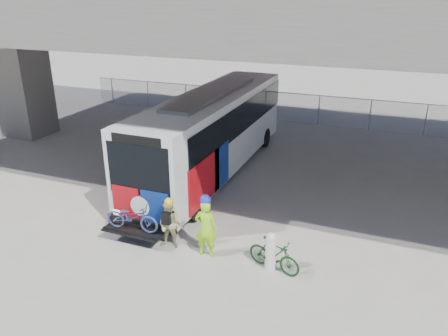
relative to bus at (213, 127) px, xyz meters
The scene contains 9 objects.
ground 3.91m from the bus, 52.63° to the right, with size 160.00×160.00×0.00m, color #9E9991.
bus is the anchor object (origin of this frame).
overpass 5.06m from the bus, 34.62° to the left, with size 40.00×16.00×7.95m.
chainlink_fence 9.62m from the bus, 77.96° to the left, with size 30.00×0.06×30.00m.
brick_buildings 45.84m from the bus, 85.95° to the left, with size 54.00×22.00×12.00m.
bollard 7.90m from the bus, 54.46° to the right, with size 0.31×0.31×1.21m.
cyclist_hivis 6.87m from the bus, 68.75° to the right, with size 0.73×0.53×2.05m.
cyclist_tan 6.57m from the bus, 79.05° to the right, with size 0.82×0.67×1.73m.
bike_parked 7.99m from the bus, 53.84° to the right, with size 0.48×1.69×1.02m, color #123A15.
Camera 1 is at (5.28, -14.26, 7.59)m, focal length 35.00 mm.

